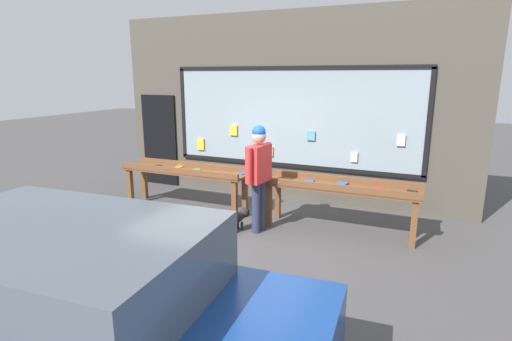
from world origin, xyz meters
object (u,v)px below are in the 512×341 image
(person_browsing, at_px, (259,170))
(display_table_right, at_px, (340,191))
(parked_car, at_px, (63,304))
(display_table_left, at_px, (185,174))
(small_dog, at_px, (236,217))

(person_browsing, bearing_deg, display_table_right, -59.43)
(parked_car, bearing_deg, display_table_left, 107.62)
(display_table_left, bearing_deg, parked_car, -68.86)
(parked_car, bearing_deg, small_dog, 90.00)
(small_dog, bearing_deg, parked_car, -159.83)
(display_table_left, xyz_separation_m, person_browsing, (1.76, -0.52, 0.36))
(display_table_right, distance_m, person_browsing, 1.38)
(display_table_right, bearing_deg, display_table_left, -179.98)
(small_dog, distance_m, parked_car, 3.63)
(display_table_left, xyz_separation_m, parked_car, (1.65, -4.27, 0.05))
(display_table_left, xyz_separation_m, display_table_right, (2.99, 0.00, 0.01))
(display_table_right, relative_size, parked_car, 0.58)
(display_table_left, height_order, display_table_right, display_table_right)
(person_browsing, height_order, parked_car, person_browsing)
(display_table_left, distance_m, person_browsing, 1.87)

